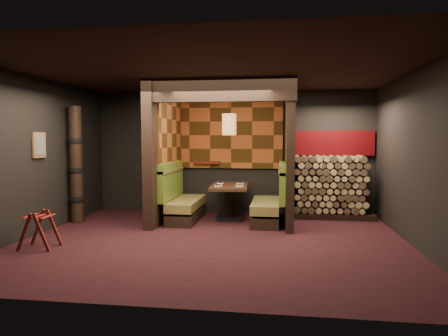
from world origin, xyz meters
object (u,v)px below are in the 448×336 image
(booth_bench_right, at_px, (271,203))
(luggage_rack, at_px, (40,228))
(totem_column, at_px, (76,165))
(firewood_stack, at_px, (333,187))
(booth_bench_left, at_px, (182,201))
(dining_table, at_px, (229,196))
(pendant_lamp, at_px, (229,124))

(booth_bench_right, xyz_separation_m, luggage_rack, (-3.60, -2.47, -0.09))
(totem_column, height_order, firewood_stack, totem_column)
(booth_bench_left, xyz_separation_m, totem_column, (-2.09, -0.55, 0.79))
(booth_bench_left, height_order, dining_table, booth_bench_left)
(luggage_rack, height_order, firewood_stack, firewood_stack)
(booth_bench_left, bearing_deg, booth_bench_right, 0.00)
(dining_table, bearing_deg, booth_bench_left, -168.38)
(booth_bench_left, xyz_separation_m, firewood_stack, (3.25, 0.70, 0.28))
(totem_column, bearing_deg, luggage_rack, -78.69)
(dining_table, xyz_separation_m, totem_column, (-3.09, -0.76, 0.67))
(booth_bench_right, xyz_separation_m, dining_table, (-0.89, 0.21, 0.11))
(dining_table, distance_m, firewood_stack, 2.30)
(totem_column, xyz_separation_m, firewood_stack, (5.33, 1.25, -0.51))
(booth_bench_right, bearing_deg, dining_table, 166.96)
(luggage_rack, relative_size, firewood_stack, 0.36)
(pendant_lamp, bearing_deg, dining_table, 90.00)
(booth_bench_right, bearing_deg, pendant_lamp, 170.05)
(pendant_lamp, xyz_separation_m, luggage_rack, (-2.71, -2.62, -1.73))
(pendant_lamp, bearing_deg, booth_bench_left, -171.14)
(booth_bench_right, height_order, luggage_rack, booth_bench_right)
(booth_bench_left, distance_m, totem_column, 2.30)
(dining_table, height_order, totem_column, totem_column)
(luggage_rack, distance_m, firewood_stack, 5.89)
(luggage_rack, distance_m, totem_column, 2.14)
(booth_bench_right, relative_size, firewood_stack, 0.92)
(booth_bench_right, relative_size, luggage_rack, 2.54)
(pendant_lamp, distance_m, luggage_rack, 4.15)
(pendant_lamp, relative_size, totem_column, 0.43)
(dining_table, distance_m, totem_column, 3.25)
(booth_bench_left, relative_size, pendant_lamp, 1.54)
(booth_bench_right, relative_size, dining_table, 1.10)
(booth_bench_right, xyz_separation_m, pendant_lamp, (-0.89, 0.16, 1.64))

